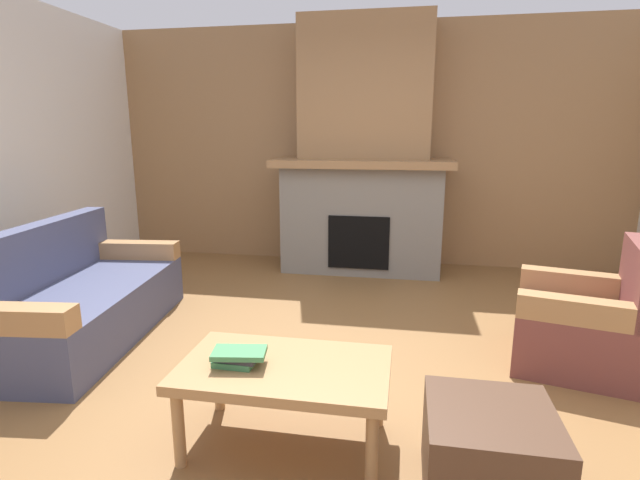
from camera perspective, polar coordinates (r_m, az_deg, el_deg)
ground at (r=3.10m, az=0.11°, el=-16.49°), size 9.00×9.00×0.00m
wall_back_wood_panel at (r=5.69m, az=5.56°, el=10.99°), size 6.00×0.12×2.70m
fireplace at (r=5.32m, az=5.17°, el=8.87°), size 1.90×0.82×2.70m
couch at (r=4.03m, az=-26.89°, el=-6.44°), size 1.04×1.88×0.85m
armchair at (r=3.62m, az=29.13°, el=-8.65°), size 0.92×0.92×0.85m
coffee_table at (r=2.40m, az=-4.22°, el=-15.64°), size 1.00×0.60×0.43m
ottoman at (r=2.30m, az=19.37°, el=-22.91°), size 0.52×0.52×0.40m
book_stack_near_edge at (r=2.38m, az=-9.73°, el=-13.45°), size 0.27×0.19×0.08m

